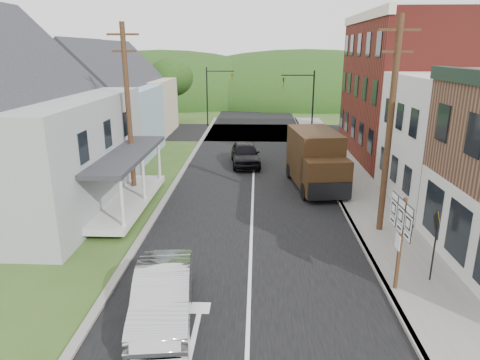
# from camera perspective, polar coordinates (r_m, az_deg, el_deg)

# --- Properties ---
(ground) EXTENTS (120.00, 120.00, 0.00)m
(ground) POSITION_cam_1_polar(r_m,az_deg,el_deg) (15.98, 1.37, -11.70)
(ground) COLOR #2D4719
(ground) RESTS_ON ground
(road) EXTENTS (9.00, 90.00, 0.02)m
(road) POSITION_cam_1_polar(r_m,az_deg,el_deg) (25.22, 1.76, -0.74)
(road) COLOR black
(road) RESTS_ON ground
(cross_road) EXTENTS (60.00, 9.00, 0.02)m
(cross_road) POSITION_cam_1_polar(r_m,az_deg,el_deg) (41.73, 2.01, 6.38)
(cross_road) COLOR black
(cross_road) RESTS_ON ground
(sidewalk_right) EXTENTS (2.80, 55.00, 0.15)m
(sidewalk_right) POSITION_cam_1_polar(r_m,az_deg,el_deg) (23.98, 15.96, -2.16)
(sidewalk_right) COLOR slate
(sidewalk_right) RESTS_ON ground
(curb_right) EXTENTS (0.20, 55.00, 0.15)m
(curb_right) POSITION_cam_1_polar(r_m,az_deg,el_deg) (23.70, 12.79, -2.15)
(curb_right) COLOR slate
(curb_right) RESTS_ON ground
(curb_left) EXTENTS (0.30, 55.00, 0.12)m
(curb_left) POSITION_cam_1_polar(r_m,az_deg,el_deg) (23.80, -9.56, -1.92)
(curb_left) COLOR slate
(curb_left) RESTS_ON ground
(storefront_white) EXTENTS (8.00, 7.00, 6.50)m
(storefront_white) POSITION_cam_1_polar(r_m,az_deg,el_deg) (24.62, 29.18, 4.48)
(storefront_white) COLOR silver
(storefront_white) RESTS_ON ground
(storefront_red) EXTENTS (8.00, 12.00, 10.00)m
(storefront_red) POSITION_cam_1_polar(r_m,az_deg,el_deg) (33.06, 22.37, 11.10)
(storefront_red) COLOR maroon
(storefront_red) RESTS_ON ground
(house_gray) EXTENTS (10.20, 12.24, 8.35)m
(house_gray) POSITION_cam_1_polar(r_m,az_deg,el_deg) (23.69, -28.90, 6.54)
(house_gray) COLOR gray
(house_gray) RESTS_ON ground
(house_blue) EXTENTS (7.14, 8.16, 7.28)m
(house_blue) POSITION_cam_1_polar(r_m,az_deg,el_deg) (33.22, -17.64, 9.32)
(house_blue) COLOR #84A0B4
(house_blue) RESTS_ON ground
(house_cream) EXTENTS (7.14, 8.16, 7.28)m
(house_cream) POSITION_cam_1_polar(r_m,az_deg,el_deg) (41.88, -14.18, 11.02)
(house_cream) COLOR #BBAB91
(house_cream) RESTS_ON ground
(utility_pole_right) EXTENTS (1.60, 0.26, 9.00)m
(utility_pole_right) POSITION_cam_1_polar(r_m,az_deg,el_deg) (18.58, 19.33, 6.70)
(utility_pole_right) COLOR #472D19
(utility_pole_right) RESTS_ON ground
(utility_pole_left) EXTENTS (1.60, 0.26, 9.00)m
(utility_pole_left) POSITION_cam_1_polar(r_m,az_deg,el_deg) (23.21, -14.65, 8.98)
(utility_pole_left) COLOR #472D19
(utility_pole_left) RESTS_ON ground
(traffic_signal_right) EXTENTS (2.87, 0.20, 6.00)m
(traffic_signal_right) POSITION_cam_1_polar(r_m,az_deg,el_deg) (37.95, 8.67, 10.87)
(traffic_signal_right) COLOR black
(traffic_signal_right) RESTS_ON ground
(traffic_signal_left) EXTENTS (2.87, 0.20, 6.00)m
(traffic_signal_left) POSITION_cam_1_polar(r_m,az_deg,el_deg) (44.92, -3.52, 11.95)
(traffic_signal_left) COLOR black
(traffic_signal_left) RESTS_ON ground
(tree_left_c) EXTENTS (5.80, 5.80, 8.41)m
(tree_left_c) POSITION_cam_1_polar(r_m,az_deg,el_deg) (39.10, -27.81, 12.55)
(tree_left_c) COLOR #382616
(tree_left_c) RESTS_ON ground
(tree_left_d) EXTENTS (4.80, 4.80, 6.94)m
(tree_left_d) POSITION_cam_1_polar(r_m,az_deg,el_deg) (47.01, -9.23, 13.37)
(tree_left_d) COLOR #382616
(tree_left_d) RESTS_ON ground
(forested_ridge) EXTENTS (90.00, 30.00, 16.00)m
(forested_ridge) POSITION_cam_1_polar(r_m,az_deg,el_deg) (69.45, 2.17, 10.62)
(forested_ridge) COLOR black
(forested_ridge) RESTS_ON ground
(silver_sedan) EXTENTS (2.19, 4.81, 1.53)m
(silver_sedan) POSITION_cam_1_polar(r_m,az_deg,el_deg) (13.22, -10.22, -14.81)
(silver_sedan) COLOR #B8B8BD
(silver_sedan) RESTS_ON ground
(dark_sedan) EXTENTS (2.30, 4.79, 1.58)m
(dark_sedan) POSITION_cam_1_polar(r_m,az_deg,el_deg) (29.52, 0.71, 3.49)
(dark_sedan) COLOR black
(dark_sedan) RESTS_ON ground
(delivery_van) EXTENTS (3.04, 6.06, 3.25)m
(delivery_van) POSITION_cam_1_polar(r_m,az_deg,el_deg) (24.74, 10.11, 2.62)
(delivery_van) COLOR #301D0D
(delivery_van) RESTS_ON ground
(route_sign_cluster) EXTENTS (0.18, 1.80, 3.15)m
(route_sign_cluster) POSITION_cam_1_polar(r_m,az_deg,el_deg) (14.50, 20.59, -6.38)
(route_sign_cluster) COLOR #472D19
(route_sign_cluster) RESTS_ON sidewalk_right
(warning_sign) EXTENTS (0.14, 0.70, 2.54)m
(warning_sign) POSITION_cam_1_polar(r_m,az_deg,el_deg) (15.63, 24.59, -6.83)
(warning_sign) COLOR black
(warning_sign) RESTS_ON sidewalk_right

